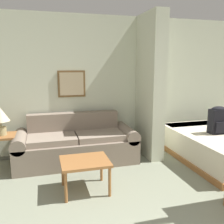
{
  "coord_description": "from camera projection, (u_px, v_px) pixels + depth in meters",
  "views": [
    {
      "loc": [
        -0.92,
        -1.24,
        1.71
      ],
      "look_at": [
        -0.0,
        2.05,
        1.05
      ],
      "focal_mm": 40.0,
      "sensor_mm": 36.0,
      "label": 1
    }
  ],
  "objects": [
    {
      "name": "wall_back",
      "position": [
        92.0,
        86.0,
        4.79
      ],
      "size": [
        7.8,
        0.16,
        2.6
      ],
      "color": "beige",
      "rests_on": "ground_plane"
    },
    {
      "name": "wall_partition_pillar",
      "position": [
        150.0,
        87.0,
        4.59
      ],
      "size": [
        0.24,
        0.85,
        2.6
      ],
      "color": "beige",
      "rests_on": "ground_plane"
    },
    {
      "name": "couch",
      "position": [
        76.0,
        144.0,
        4.41
      ],
      "size": [
        2.1,
        0.84,
        0.83
      ],
      "color": "gray",
      "rests_on": "ground_plane"
    },
    {
      "name": "coffee_table",
      "position": [
        85.0,
        164.0,
        3.36
      ],
      "size": [
        0.64,
        0.55,
        0.44
      ],
      "color": "#996033",
      "rests_on": "ground_plane"
    },
    {
      "name": "side_table",
      "position": [
        2.0,
        141.0,
        4.05
      ],
      "size": [
        0.43,
        0.43,
        0.58
      ],
      "color": "#996033",
      "rests_on": "ground_plane"
    },
    {
      "name": "table_lamp",
      "position": [
        0.0,
        117.0,
        3.98
      ],
      "size": [
        0.29,
        0.29,
        0.46
      ],
      "color": "tan",
      "rests_on": "side_table"
    },
    {
      "name": "bed",
      "position": [
        219.0,
        146.0,
        4.51
      ],
      "size": [
        1.46,
        1.99,
        0.5
      ],
      "color": "#996033",
      "rests_on": "ground_plane"
    },
    {
      "name": "backpack",
      "position": [
        218.0,
        120.0,
        4.37
      ],
      "size": [
        0.3,
        0.21,
        0.48
      ],
      "color": "black",
      "rests_on": "bed"
    }
  ]
}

